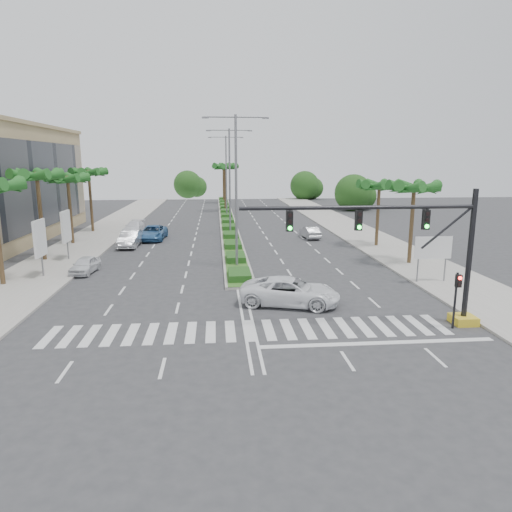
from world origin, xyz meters
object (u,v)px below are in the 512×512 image
at_px(car_parked_c, 153,233).
at_px(car_crossing, 290,291).
at_px(car_parked_d, 134,227).
at_px(car_parked_b, 130,239).
at_px(car_right, 310,232).
at_px(car_parked_a, 85,265).

height_order(car_parked_c, car_crossing, car_crossing).
bearing_deg(car_parked_d, car_parked_b, -78.67).
xyz_separation_m(car_parked_d, car_crossing, (14.20, -29.21, 0.15)).
bearing_deg(car_right, car_parked_a, 28.89).
height_order(car_parked_b, car_parked_c, car_parked_b).
bearing_deg(car_parked_a, car_right, 40.38).
height_order(car_parked_b, car_right, car_parked_b).
distance_m(car_parked_a, car_parked_b, 10.93).
xyz_separation_m(car_parked_b, car_parked_d, (-1.15, 9.21, -0.14)).
bearing_deg(car_parked_b, car_crossing, -55.48).
relative_size(car_parked_a, car_parked_c, 0.67).
relative_size(car_crossing, car_right, 1.49).
relative_size(car_parked_c, car_parked_d, 1.19).
height_order(car_parked_b, car_parked_d, car_parked_b).
height_order(car_parked_d, car_crossing, car_crossing).
bearing_deg(car_parked_d, car_parked_c, -56.99).
xyz_separation_m(car_parked_d, car_right, (20.25, -5.79, -0.03)).
height_order(car_parked_c, car_parked_d, car_parked_c).
xyz_separation_m(car_crossing, car_right, (6.05, 23.42, -0.17)).
height_order(car_parked_a, car_parked_d, car_parked_d).
distance_m(car_parked_b, car_parked_c, 4.32).
xyz_separation_m(car_parked_a, car_parked_c, (3.26, 14.77, 0.14)).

